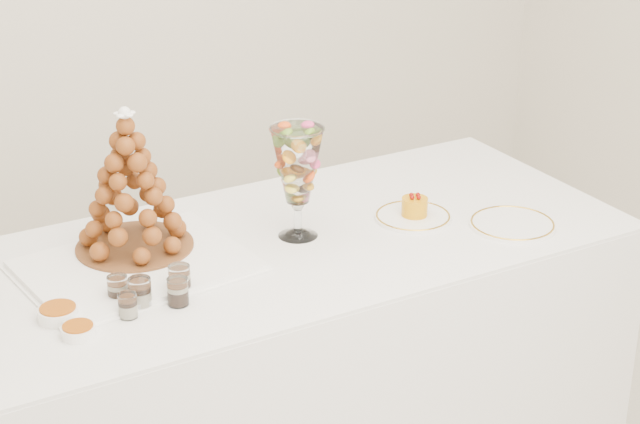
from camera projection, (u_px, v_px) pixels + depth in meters
buffet_table at (254, 377)px, 3.14m from camera, size 2.19×0.88×0.83m
lace_tray at (136, 266)px, 2.86m from camera, size 0.61×0.48×0.02m
macaron_vase at (297, 167)px, 2.97m from camera, size 0.15×0.15×0.32m
cake_plate at (413, 217)px, 3.16m from camera, size 0.23×0.23×0.01m
spare_plate at (512, 224)px, 3.11m from camera, size 0.25×0.25×0.01m
verrine_a at (118, 289)px, 2.68m from camera, size 0.06×0.06×0.07m
verrine_b at (140, 293)px, 2.66m from camera, size 0.07×0.07×0.08m
verrine_c at (180, 280)px, 2.72m from camera, size 0.06×0.06×0.08m
verrine_d at (128, 305)px, 2.61m from camera, size 0.06×0.06×0.06m
verrine_e at (178, 292)px, 2.67m from camera, size 0.06×0.06×0.07m
ramekin_back at (58, 314)px, 2.61m from camera, size 0.10×0.10×0.03m
ramekin_front at (78, 331)px, 2.54m from camera, size 0.08×0.08×0.03m
croquembouche at (130, 181)px, 2.86m from camera, size 0.32×0.32×0.40m
mousse_cake at (415, 206)px, 3.15m from camera, size 0.08×0.08×0.07m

